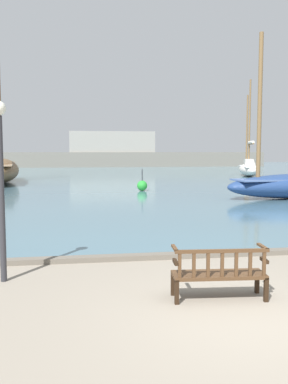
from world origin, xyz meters
name	(u,v)px	position (x,y,z in m)	size (l,w,h in m)	color
ground_plane	(251,320)	(0.00, 0.00, 0.00)	(160.00, 160.00, 0.00)	gray
harbor_water	(100,173)	(0.00, 44.00, 0.04)	(100.00, 80.00, 0.08)	slate
quay_edge_kerb	(187,255)	(0.00, 3.85, 0.06)	(40.00, 0.30, 0.12)	#675F54
park_bench	(219,273)	(-0.19, 0.95, 0.47)	(1.64, 0.64, 0.92)	black
sailboat_nearest_starboard	(249,168)	(14.16, 34.21, 0.92)	(3.28, 6.56, 9.42)	silver
lamp_post	(0,171)	(-4.03, 2.58, 2.17)	(0.28, 0.28, 3.50)	#2D2D33
channel_buoy	(142,186)	(1.38, 20.24, 0.41)	(0.64, 0.64, 1.34)	green
far_breakwater	(97,156)	(0.35, 60.20, 1.81)	(53.99, 2.40, 7.20)	slate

